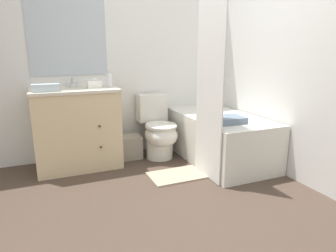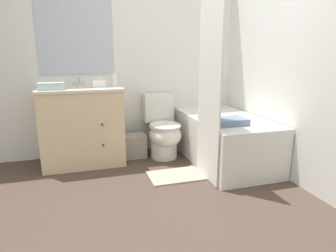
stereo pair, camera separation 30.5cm
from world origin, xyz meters
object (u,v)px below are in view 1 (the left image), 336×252
(bath_towel_folded, at_px, (227,120))
(sink_faucet, at_px, (72,84))
(tissue_box, at_px, (94,84))
(bath_mat, at_px, (176,175))
(vanity_cabinet, at_px, (77,128))
(wastebasket, at_px, (130,147))
(soap_dispenser, at_px, (109,80))
(toilet, at_px, (159,131))
(hand_towel_folded, at_px, (46,88))
(bathtub, at_px, (219,137))

(bath_towel_folded, bearing_deg, sink_faucet, 146.62)
(tissue_box, xyz_separation_m, bath_mat, (0.69, -0.65, -0.92))
(vanity_cabinet, distance_m, wastebasket, 0.67)
(sink_faucet, height_order, tissue_box, sink_faucet)
(tissue_box, bearing_deg, vanity_cabinet, 168.57)
(sink_faucet, height_order, soap_dispenser, soap_dispenser)
(sink_faucet, distance_m, toilet, 1.13)
(sink_faucet, distance_m, hand_towel_folded, 0.43)
(sink_faucet, bearing_deg, bath_mat, -44.07)
(tissue_box, bearing_deg, bathtub, -15.85)
(sink_faucet, relative_size, soap_dispenser, 0.78)
(tissue_box, bearing_deg, toilet, -2.44)
(tissue_box, distance_m, bath_mat, 1.32)
(soap_dispenser, relative_size, bath_towel_folded, 0.51)
(sink_faucet, distance_m, tissue_box, 0.30)
(vanity_cabinet, height_order, bathtub, vanity_cabinet)
(bath_mat, bearing_deg, tissue_box, 136.53)
(toilet, distance_m, wastebasket, 0.40)
(tissue_box, height_order, bath_mat, tissue_box)
(vanity_cabinet, bearing_deg, hand_towel_folded, -152.19)
(wastebasket, relative_size, soap_dispenser, 1.53)
(sink_faucet, relative_size, toilet, 0.19)
(wastebasket, xyz_separation_m, bath_towel_folded, (0.84, -0.80, 0.43))
(tissue_box, height_order, soap_dispenser, soap_dispenser)
(tissue_box, distance_m, soap_dispenser, 0.18)
(vanity_cabinet, xyz_separation_m, wastebasket, (0.60, 0.03, -0.31))
(soap_dispenser, bearing_deg, toilet, -6.28)
(vanity_cabinet, bearing_deg, sink_faucet, 90.00)
(sink_faucet, bearing_deg, soap_dispenser, -25.94)
(bathtub, bearing_deg, soap_dispenser, 160.70)
(toilet, bearing_deg, bath_mat, -93.88)
(toilet, height_order, bath_mat, toilet)
(bathtub, height_order, bath_mat, bathtub)
(vanity_cabinet, bearing_deg, wastebasket, 2.64)
(vanity_cabinet, relative_size, tissue_box, 6.32)
(tissue_box, distance_m, hand_towel_folded, 0.50)
(sink_faucet, bearing_deg, bathtub, -20.96)
(bathtub, relative_size, bath_towel_folded, 3.96)
(bathtub, distance_m, soap_dispenser, 1.44)
(hand_towel_folded, height_order, bath_towel_folded, hand_towel_folded)
(wastebasket, xyz_separation_m, tissue_box, (-0.39, -0.07, 0.79))
(sink_faucet, height_order, wastebasket, sink_faucet)
(hand_towel_folded, relative_size, bath_mat, 0.46)
(bath_mat, bearing_deg, wastebasket, 112.59)
(bath_mat, bearing_deg, toilet, 86.12)
(soap_dispenser, xyz_separation_m, bath_mat, (0.52, -0.68, -0.96))
(bathtub, bearing_deg, tissue_box, 164.15)
(bath_towel_folded, bearing_deg, toilet, 125.40)
(toilet, xyz_separation_m, tissue_box, (-0.73, 0.03, 0.60))
(vanity_cabinet, height_order, sink_faucet, sink_faucet)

